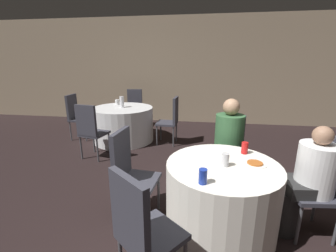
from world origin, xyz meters
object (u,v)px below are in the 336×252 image
table_near (221,198)px  chair_far_south (90,128)px  soda_can_blue (203,176)px  table_far (123,124)px  person_white_shirt (306,181)px  bottle_far (122,102)px  chair_near_west (129,168)px  person_green_jacket (228,145)px  pizza_plate_near (255,163)px  chair_far_east (172,117)px  chair_near_southwest (140,227)px  chair_far_north (134,105)px  chair_far_west (76,113)px  chair_near_north (229,145)px  soda_can_red (245,148)px  chair_near_east (325,181)px  soda_can_silver (225,160)px

table_near → chair_far_south: bearing=145.4°
soda_can_blue → table_far: bearing=120.6°
person_white_shirt → bottle_far: bearing=41.5°
chair_near_west → person_green_jacket: bearing=128.0°
pizza_plate_near → bottle_far: bearing=131.7°
chair_far_east → person_green_jacket: size_ratio=0.80×
chair_near_southwest → chair_far_north: (-1.33, 4.25, 0.00)m
chair_far_south → bottle_far: (0.20, 1.04, 0.27)m
chair_far_north → chair_far_south: 2.09m
chair_far_north → bottle_far: 1.07m
chair_near_southwest → chair_near_west: bearing=151.8°
table_near → table_far: (-1.86, 2.46, 0.00)m
table_near → chair_far_west: bearing=140.1°
chair_near_north → soda_can_red: chair_near_north is taller
chair_near_east → chair_near_west: bearing=84.2°
table_far → chair_near_southwest: bearing=-68.4°
chair_far_south → pizza_plate_near: (2.36, -1.38, 0.16)m
chair_near_east → chair_near_west: size_ratio=1.00×
chair_near_southwest → person_white_shirt: size_ratio=0.88×
table_near → chair_far_north: bearing=118.8°
chair_near_west → person_green_jacket: (1.08, 0.69, 0.05)m
soda_can_silver → chair_far_east: bearing=108.7°
chair_near_southwest → chair_far_west: bearing=164.9°
table_far → chair_far_south: chair_far_south is taller
chair_near_north → chair_far_south: same height
table_near → chair_far_east: bearing=108.7°
chair_far_north → chair_far_south: bearing=82.4°
soda_can_silver → bottle_far: (-1.88, 2.51, 0.05)m
pizza_plate_near → bottle_far: 3.25m
chair_far_east → chair_far_north: size_ratio=1.00×
table_near → chair_near_east: 0.97m
chair_far_south → bottle_far: bearing=90.6°
chair_near_west → bottle_far: size_ratio=4.19×
pizza_plate_near → chair_near_north: bearing=98.6°
soda_can_silver → table_far: bearing=126.9°
chair_near_north → soda_can_blue: bearing=84.7°
pizza_plate_near → soda_can_blue: (-0.48, -0.42, 0.05)m
chair_near_north → chair_far_south: bearing=-3.0°
chair_near_west → chair_near_east: bearing=95.8°
chair_far_west → chair_far_south: size_ratio=1.00×
table_far → chair_near_north: 2.54m
table_far → soda_can_silver: (1.88, -2.49, 0.42)m
chair_far_east → person_white_shirt: (1.59, -2.31, -0.01)m
pizza_plate_near → chair_far_north: bearing=122.7°
chair_near_east → chair_far_south: bearing=59.9°
chair_far_west → chair_far_south: bearing=38.6°
chair_far_west → bottle_far: bearing=90.6°
person_green_jacket → chair_far_south: bearing=-7.0°
chair_far_north → chair_near_southwest: bearing=103.7°
soda_can_blue → table_near: bearing=63.2°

